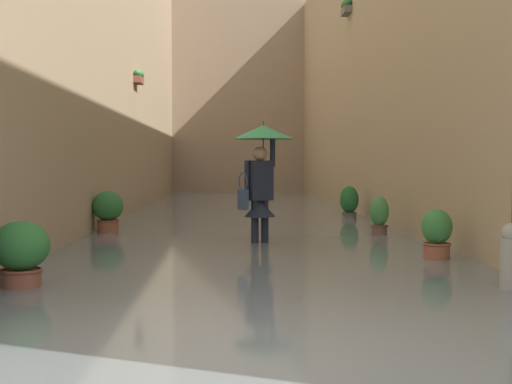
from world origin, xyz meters
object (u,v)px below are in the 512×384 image
at_px(potted_plant_near_left, 379,219).
at_px(potted_plant_mid_left, 437,238).
at_px(potted_plant_mid_right, 108,212).
at_px(mooring_bollard, 512,265).
at_px(potted_plant_far_right, 21,256).
at_px(person_wading, 261,161).
at_px(potted_plant_far_left, 349,204).

height_order(potted_plant_near_left, potted_plant_mid_left, potted_plant_near_left).
xyz_separation_m(potted_plant_mid_right, mooring_bollard, (-5.09, 6.28, -0.11)).
xyz_separation_m(potted_plant_near_left, potted_plant_mid_left, (-0.08, 3.32, -0.01)).
distance_m(potted_plant_mid_right, potted_plant_mid_left, 6.37).
distance_m(potted_plant_near_left, potted_plant_far_right, 7.17).
height_order(person_wading, potted_plant_mid_left, person_wading).
bearing_deg(potted_plant_far_right, potted_plant_near_left, -132.05).
height_order(person_wading, potted_plant_far_right, person_wading).
bearing_deg(potted_plant_mid_right, potted_plant_far_left, -147.44).
height_order(potted_plant_near_left, potted_plant_far_left, potted_plant_far_left).
xyz_separation_m(potted_plant_near_left, potted_plant_far_right, (4.80, 5.33, 0.04)).
distance_m(potted_plant_near_left, potted_plant_far_left, 3.81).
height_order(potted_plant_mid_right, mooring_bollard, potted_plant_mid_right).
bearing_deg(potted_plant_near_left, person_wading, 31.34).
bearing_deg(person_wading, mooring_bollard, 118.15).
height_order(potted_plant_near_left, potted_plant_mid_right, potted_plant_mid_right).
xyz_separation_m(person_wading, mooring_bollard, (-2.33, 4.35, -1.04)).
bearing_deg(potted_plant_mid_left, potted_plant_near_left, -88.58).
bearing_deg(mooring_bollard, potted_plant_near_left, -88.33).
bearing_deg(potted_plant_far_left, mooring_bollard, 90.46).
relative_size(person_wading, potted_plant_mid_left, 2.55).
height_order(potted_plant_near_left, potted_plant_far_right, potted_plant_far_right).
xyz_separation_m(potted_plant_far_right, mooring_bollard, (-4.97, 0.35, -0.07)).
distance_m(potted_plant_near_left, potted_plant_mid_right, 4.96).
distance_m(potted_plant_far_left, potted_plant_mid_left, 7.13).
distance_m(potted_plant_near_left, potted_plant_mid_left, 3.32).
relative_size(potted_plant_mid_right, potted_plant_mid_left, 1.12).
relative_size(potted_plant_mid_right, potted_plant_far_right, 1.10).
height_order(person_wading, potted_plant_mid_right, person_wading).
xyz_separation_m(potted_plant_near_left, potted_plant_far_left, (-0.09, -3.81, 0.05)).
height_order(potted_plant_mid_right, potted_plant_mid_left, potted_plant_mid_right).
bearing_deg(potted_plant_near_left, potted_plant_far_right, 47.95).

